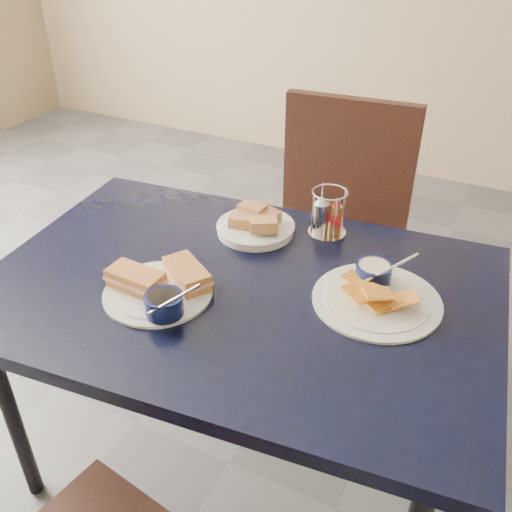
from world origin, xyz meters
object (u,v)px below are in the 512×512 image
at_px(chair_far, 338,224).
at_px(dining_table, 239,304).
at_px(sandwich_plate, 161,287).
at_px(condiment_caddy, 327,215).
at_px(bread_basket, 256,225).
at_px(plantain_plate, 376,292).

bearing_deg(chair_far, dining_table, -92.60).
bearing_deg(sandwich_plate, condiment_caddy, 61.09).
bearing_deg(bread_basket, sandwich_plate, -101.06).
xyz_separation_m(chair_far, sandwich_plate, (-0.18, -0.82, 0.21)).
distance_m(sandwich_plate, bread_basket, 0.38).
distance_m(bread_basket, condiment_caddy, 0.20).
height_order(dining_table, sandwich_plate, sandwich_plate).
xyz_separation_m(chair_far, bread_basket, (-0.11, -0.45, 0.20)).
distance_m(plantain_plate, bread_basket, 0.42).
height_order(dining_table, condiment_caddy, condiment_caddy).
bearing_deg(bread_basket, condiment_caddy, 25.81).
bearing_deg(condiment_caddy, chair_far, 101.56).
bearing_deg(bread_basket, dining_table, -73.43).
height_order(bread_basket, condiment_caddy, condiment_caddy).
relative_size(dining_table, condiment_caddy, 9.90).
height_order(chair_far, plantain_plate, chair_far).
bearing_deg(plantain_plate, sandwich_plate, -154.75).
bearing_deg(plantain_plate, bread_basket, 159.37).
xyz_separation_m(sandwich_plate, bread_basket, (0.07, 0.37, -0.00)).
relative_size(dining_table, plantain_plate, 4.35).
relative_size(dining_table, sandwich_plate, 4.51).
bearing_deg(condiment_caddy, plantain_plate, -47.57).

